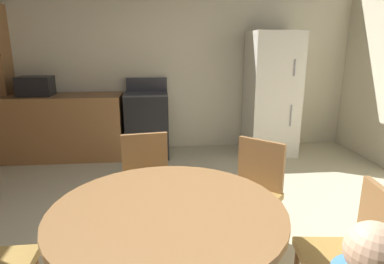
% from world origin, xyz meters
% --- Properties ---
extents(wall_back, '(5.88, 0.12, 2.70)m').
position_xyz_m(wall_back, '(0.00, 3.17, 1.35)').
color(wall_back, beige).
rests_on(wall_back, ground).
extents(kitchen_counter, '(1.97, 0.60, 0.90)m').
position_xyz_m(kitchen_counter, '(-1.66, 2.77, 0.45)').
color(kitchen_counter, olive).
rests_on(kitchen_counter, ground).
extents(oven_range, '(0.60, 0.60, 1.10)m').
position_xyz_m(oven_range, '(-0.32, 2.77, 0.47)').
color(oven_range, black).
rests_on(oven_range, ground).
extents(refrigerator, '(0.68, 0.68, 1.76)m').
position_xyz_m(refrigerator, '(1.49, 2.72, 0.88)').
color(refrigerator, silver).
rests_on(refrigerator, ground).
extents(microwave, '(0.44, 0.32, 0.26)m').
position_xyz_m(microwave, '(-1.81, 2.77, 1.03)').
color(microwave, black).
rests_on(microwave, kitchen_counter).
extents(dining_table, '(1.23, 1.23, 0.76)m').
position_xyz_m(dining_table, '(-0.11, -0.35, 0.60)').
color(dining_table, olive).
rests_on(dining_table, ground).
extents(chair_east, '(0.44, 0.44, 0.87)m').
position_xyz_m(chair_east, '(0.87, -0.46, 0.50)').
color(chair_east, olive).
rests_on(chair_east, ground).
extents(chair_northeast, '(0.57, 0.57, 0.87)m').
position_xyz_m(chair_northeast, '(0.56, 0.37, 0.50)').
color(chair_northeast, olive).
rests_on(chair_northeast, ground).
extents(chair_north, '(0.45, 0.45, 0.87)m').
position_xyz_m(chair_north, '(-0.25, 0.63, 0.50)').
color(chair_north, olive).
rests_on(chair_north, ground).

